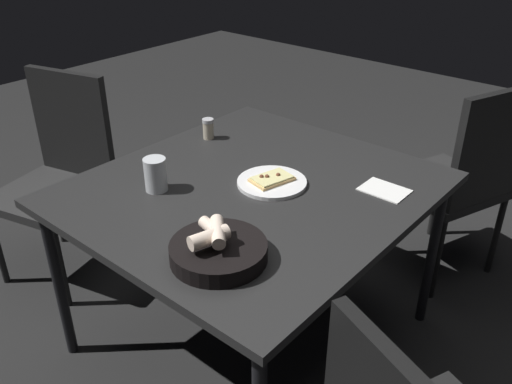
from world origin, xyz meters
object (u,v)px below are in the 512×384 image
beer_glass (156,176)px  chair_far (463,174)px  dining_table (252,198)px  chair_spare (61,167)px  pepper_shaker (208,130)px  bread_basket (218,250)px  pizza_plate (272,182)px

beer_glass → chair_far: size_ratio=0.13×
dining_table → chair_spare: (-1.00, -0.17, -0.13)m
dining_table → pepper_shaker: bearing=154.2°
chair_far → chair_spare: chair_far is taller
chair_spare → bread_basket: bearing=-10.3°
pizza_plate → chair_spare: chair_spare is taller
bread_basket → chair_spare: 1.25m
pepper_shaker → chair_spare: (-0.58, -0.38, -0.22)m
chair_far → chair_spare: size_ratio=1.01×
pizza_plate → beer_glass: bearing=-133.9°
dining_table → pizza_plate: bearing=49.7°
pepper_shaker → chair_far: bearing=40.3°
chair_far → pizza_plate: bearing=-114.0°
pizza_plate → beer_glass: beer_glass is taller
dining_table → pizza_plate: pizza_plate is taller
bread_basket → chair_far: chair_far is taller
bread_basket → beer_glass: bearing=160.8°
beer_glass → pizza_plate: bearing=46.1°
beer_glass → chair_far: (0.67, 1.16, -0.22)m
dining_table → chair_far: size_ratio=1.27×
dining_table → beer_glass: size_ratio=10.07×
bread_basket → dining_table: bearing=118.5°
dining_table → beer_glass: 0.35m
dining_table → beer_glass: bearing=-134.6°
beer_glass → chair_spare: bearing=175.2°
chair_spare → pepper_shaker: bearing=32.7°
chair_spare → chair_far: bearing=37.4°
dining_table → chair_far: chair_far is taller
beer_glass → chair_far: chair_far is taller
dining_table → bread_basket: 0.46m
pepper_shaker → dining_table: bearing=-25.8°
pizza_plate → dining_table: bearing=-130.3°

